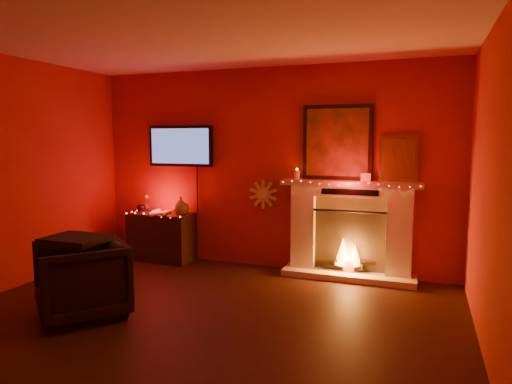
{
  "coord_description": "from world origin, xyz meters",
  "views": [
    {
      "loc": [
        2.0,
        -3.34,
        1.74
      ],
      "look_at": [
        0.13,
        1.7,
        1.12
      ],
      "focal_mm": 32.0,
      "sensor_mm": 36.0,
      "label": 1
    }
  ],
  "objects_px": {
    "fireplace": "(350,221)",
    "sunburst_clock": "(263,194)",
    "console_table": "(162,234)",
    "tv": "(181,146)",
    "armchair": "(81,279)"
  },
  "relations": [
    {
      "from": "console_table",
      "to": "fireplace",
      "type": "bearing_deg",
      "value": 2.79
    },
    {
      "from": "tv",
      "to": "sunburst_clock",
      "type": "distance_m",
      "value": 1.41
    },
    {
      "from": "tv",
      "to": "armchair",
      "type": "bearing_deg",
      "value": -85.69
    },
    {
      "from": "console_table",
      "to": "tv",
      "type": "bearing_deg",
      "value": 41.23
    },
    {
      "from": "tv",
      "to": "console_table",
      "type": "height_order",
      "value": "tv"
    },
    {
      "from": "fireplace",
      "to": "tv",
      "type": "height_order",
      "value": "fireplace"
    },
    {
      "from": "console_table",
      "to": "armchair",
      "type": "xyz_separation_m",
      "value": [
        0.39,
        -2.12,
        -0.0
      ]
    },
    {
      "from": "armchair",
      "to": "tv",
      "type": "bearing_deg",
      "value": 134.44
    },
    {
      "from": "fireplace",
      "to": "sunburst_clock",
      "type": "bearing_deg",
      "value": 175.63
    },
    {
      "from": "sunburst_clock",
      "to": "console_table",
      "type": "bearing_deg",
      "value": -171.46
    },
    {
      "from": "fireplace",
      "to": "console_table",
      "type": "xyz_separation_m",
      "value": [
        -2.66,
        -0.13,
        -0.35
      ]
    },
    {
      "from": "fireplace",
      "to": "console_table",
      "type": "relative_size",
      "value": 2.33
    },
    {
      "from": "fireplace",
      "to": "tv",
      "type": "distance_m",
      "value": 2.61
    },
    {
      "from": "fireplace",
      "to": "armchair",
      "type": "distance_m",
      "value": 3.21
    },
    {
      "from": "tv",
      "to": "console_table",
      "type": "distance_m",
      "value": 1.3
    }
  ]
}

